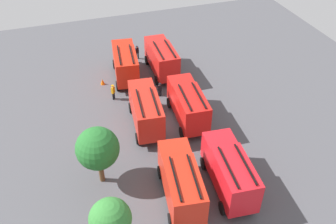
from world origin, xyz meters
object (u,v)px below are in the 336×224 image
fire_truck_1 (188,104)px  fire_truck_5 (125,63)px  fire_truck_3 (181,181)px  firefighter_2 (113,91)px  fire_truck_2 (162,58)px  firefighter_0 (137,52)px  tree_1 (98,149)px  fire_truck_4 (146,109)px  tree_0 (110,219)px  firefighter_1 (160,89)px  traffic_cone_1 (103,82)px  traffic_cone_0 (201,186)px  fire_truck_0 (229,170)px

fire_truck_1 → fire_truck_5: 10.56m
fire_truck_3 → firefighter_2: size_ratio=4.10×
fire_truck_2 → fire_truck_3: bearing=168.7°
firefighter_0 → tree_1: (-19.11, 7.98, 2.67)m
fire_truck_2 → firefighter_2: fire_truck_2 is taller
firefighter_2 → tree_1: size_ratio=0.33×
fire_truck_3 → firefighter_2: fire_truck_3 is taller
fire_truck_4 → tree_0: size_ratio=1.63×
fire_truck_4 → firefighter_1: 5.50m
fire_truck_5 → firefighter_2: (-3.72, 2.28, -1.12)m
fire_truck_1 → fire_truck_3: size_ratio=0.99×
firefighter_1 → tree_0: size_ratio=0.36×
tree_1 → traffic_cone_1: bearing=-10.2°
firefighter_0 → tree_1: 20.88m
traffic_cone_1 → traffic_cone_0: bearing=-164.6°
traffic_cone_0 → traffic_cone_1: 18.76m
firefighter_2 → tree_1: 12.01m
fire_truck_2 → fire_truck_0: bearing=-179.1°
fire_truck_4 → fire_truck_5: (9.29, -0.09, 0.00)m
fire_truck_1 → tree_1: 11.10m
firefighter_1 → tree_1: (-10.24, 8.28, 2.75)m
firefighter_2 → tree_0: (-17.64, 3.56, 2.03)m
tree_0 → firefighter_0: bearing=-18.0°
fire_truck_1 → traffic_cone_0: (-8.76, 2.06, -1.87)m
firefighter_1 → fire_truck_0: bearing=23.8°
fire_truck_2 → fire_truck_4: bearing=155.5°
fire_truck_4 → firefighter_0: size_ratio=4.15×
fire_truck_3 → tree_1: 7.06m
firefighter_2 → firefighter_0: bearing=103.6°
tree_0 → tree_1: (6.39, -0.28, 0.61)m
firefighter_1 → traffic_cone_0: size_ratio=2.87×
fire_truck_0 → fire_truck_2: (18.87, -0.23, 0.00)m
fire_truck_2 → traffic_cone_1: bearing=93.1°
fire_truck_3 → firefighter_2: bearing=16.5°
fire_truck_4 → traffic_cone_0: bearing=-161.0°
firefighter_2 → firefighter_1: bearing=33.0°
fire_truck_0 → tree_1: (4.11, 9.68, 1.52)m
fire_truck_5 → firefighter_1: (-4.73, -2.73, -1.23)m
fire_truck_0 → traffic_cone_0: bearing=79.1°
firefighter_2 → traffic_cone_1: bearing=145.6°
fire_truck_2 → firefighter_0: 4.90m
firefighter_0 → traffic_cone_0: size_ratio=3.10×
fire_truck_2 → firefighter_0: size_ratio=4.07×
fire_truck_3 → fire_truck_5: size_ratio=1.00×
fire_truck_5 → tree_1: tree_1 is taller
fire_truck_4 → traffic_cone_0: (-9.19, -2.14, -1.87)m
tree_0 → traffic_cone_1: tree_0 is taller
fire_truck_2 → fire_truck_4: same height
fire_truck_2 → firefighter_1: fire_truck_2 is taller
fire_truck_0 → tree_1: tree_1 is taller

